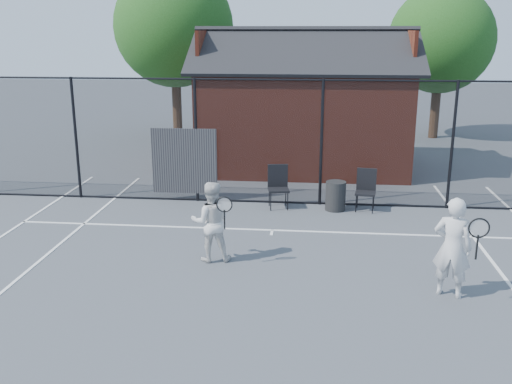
# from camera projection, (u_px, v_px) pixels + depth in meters

# --- Properties ---
(ground) EXTENTS (80.00, 80.00, 0.00)m
(ground) POSITION_uv_depth(u_px,v_px,m) (259.00, 293.00, 9.13)
(ground) COLOR #4B5056
(ground) RESTS_ON ground
(court_lines) EXTENTS (11.02, 18.00, 0.01)m
(court_lines) POSITION_uv_depth(u_px,v_px,m) (249.00, 335.00, 7.86)
(court_lines) COLOR white
(court_lines) RESTS_ON ground
(fence) EXTENTS (22.04, 3.00, 3.00)m
(fence) POSITION_uv_depth(u_px,v_px,m) (266.00, 145.00, 13.55)
(fence) COLOR black
(fence) RESTS_ON ground
(clubhouse) EXTENTS (6.50, 4.36, 4.19)m
(clubhouse) POSITION_uv_depth(u_px,v_px,m) (304.00, 115.00, 17.26)
(clubhouse) COLOR maroon
(clubhouse) RESTS_ON ground
(tree_left) EXTENTS (4.48, 4.48, 6.44)m
(tree_left) POSITION_uv_depth(u_px,v_px,m) (174.00, 27.00, 21.35)
(tree_left) COLOR black
(tree_left) RESTS_ON ground
(tree_right) EXTENTS (3.97, 3.97, 5.70)m
(tree_right) POSITION_uv_depth(u_px,v_px,m) (441.00, 40.00, 21.47)
(tree_right) COLOR black
(tree_right) RESTS_ON ground
(player_front) EXTENTS (0.77, 0.63, 1.62)m
(player_front) POSITION_uv_depth(u_px,v_px,m) (453.00, 247.00, 8.84)
(player_front) COLOR silver
(player_front) RESTS_ON ground
(player_back) EXTENTS (0.85, 0.69, 1.48)m
(player_back) POSITION_uv_depth(u_px,v_px,m) (211.00, 222.00, 10.26)
(player_back) COLOR silver
(player_back) RESTS_ON ground
(chair_left) EXTENTS (0.55, 0.57, 0.99)m
(chair_left) POSITION_uv_depth(u_px,v_px,m) (278.00, 188.00, 13.40)
(chair_left) COLOR black
(chair_left) RESTS_ON ground
(chair_right) EXTENTS (0.52, 0.53, 0.95)m
(chair_right) POSITION_uv_depth(u_px,v_px,m) (366.00, 191.00, 13.21)
(chair_right) COLOR black
(chair_right) RESTS_ON ground
(waste_bin) EXTENTS (0.57, 0.57, 0.69)m
(waste_bin) POSITION_uv_depth(u_px,v_px,m) (336.00, 196.00, 13.29)
(waste_bin) COLOR black
(waste_bin) RESTS_ON ground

